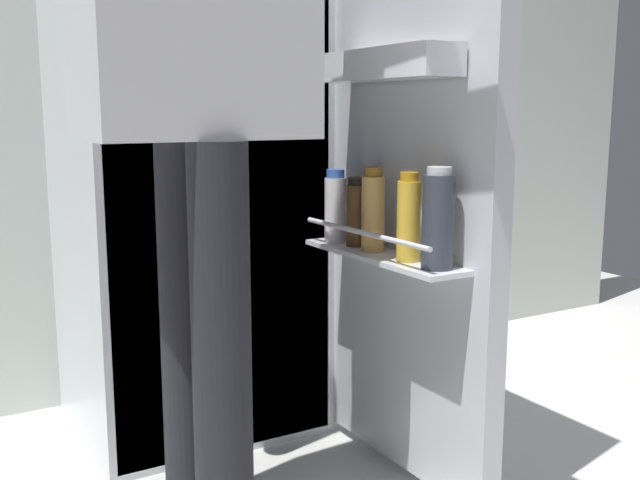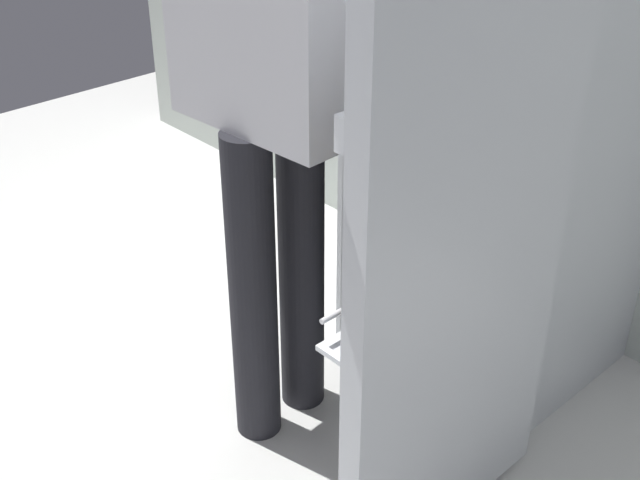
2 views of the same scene
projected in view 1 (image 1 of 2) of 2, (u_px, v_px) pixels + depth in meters
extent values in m
cube|color=silver|center=(184.00, 153.00, 2.12)|extent=(0.65, 0.59, 1.60)
cube|color=white|center=(224.00, 159.00, 1.88)|extent=(0.61, 0.01, 1.56)
cube|color=white|center=(216.00, 135.00, 1.90)|extent=(0.57, 0.09, 0.01)
cube|color=silver|center=(412.00, 165.00, 1.78)|extent=(0.06, 0.62, 1.53)
cube|color=white|center=(381.00, 256.00, 1.78)|extent=(0.12, 0.53, 0.01)
cylinder|color=silver|center=(362.00, 233.00, 1.74)|extent=(0.01, 0.51, 0.01)
cube|color=white|center=(384.00, 65.00, 1.70)|extent=(0.11, 0.45, 0.07)
cylinder|color=tan|center=(373.00, 214.00, 1.79)|extent=(0.06, 0.06, 0.18)
cylinder|color=#996623|center=(374.00, 172.00, 1.77)|extent=(0.04, 0.04, 0.02)
cylinder|color=#333842|center=(438.00, 222.00, 1.59)|extent=(0.07, 0.07, 0.20)
cylinder|color=silver|center=(439.00, 171.00, 1.57)|extent=(0.05, 0.05, 0.02)
cylinder|color=gold|center=(409.00, 222.00, 1.67)|extent=(0.05, 0.05, 0.18)
cylinder|color=#BC8419|center=(409.00, 177.00, 1.65)|extent=(0.04, 0.04, 0.02)
cylinder|color=white|center=(335.00, 210.00, 1.92)|extent=(0.06, 0.06, 0.17)
cylinder|color=#335BB2|center=(335.00, 174.00, 1.91)|extent=(0.05, 0.05, 0.02)
cylinder|color=brown|center=(358.00, 216.00, 1.87)|extent=(0.06, 0.06, 0.15)
cylinder|color=black|center=(358.00, 181.00, 1.85)|extent=(0.05, 0.05, 0.02)
cylinder|color=gold|center=(271.00, 112.00, 1.97)|extent=(0.10, 0.10, 0.10)
cylinder|color=black|center=(189.00, 338.00, 1.62)|extent=(0.12, 0.12, 0.86)
cylinder|color=black|center=(222.00, 358.00, 1.48)|extent=(0.12, 0.12, 0.86)
cylinder|color=silver|center=(152.00, 5.00, 1.62)|extent=(0.08, 0.08, 0.58)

